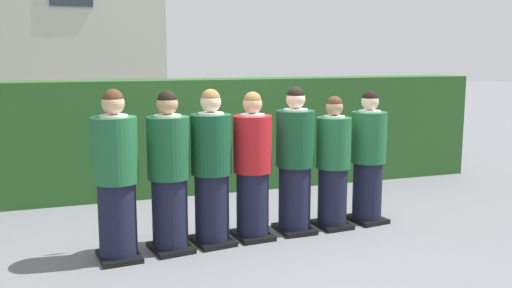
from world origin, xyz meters
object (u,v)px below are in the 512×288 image
(student_in_red_blazer, at_px, (253,169))
(student_front_row_6, at_px, (368,160))
(student_front_row_1, at_px, (169,176))
(student_front_row_5, at_px, (333,166))
(student_front_row_0, at_px, (116,180))
(student_front_row_2, at_px, (212,171))
(student_front_row_4, at_px, (295,164))

(student_in_red_blazer, height_order, student_front_row_6, student_in_red_blazer)
(student_front_row_1, relative_size, student_front_row_5, 1.07)
(student_front_row_0, distance_m, student_front_row_1, 0.54)
(student_front_row_1, relative_size, student_front_row_2, 1.00)
(student_front_row_2, xyz_separation_m, student_in_red_blazer, (0.47, 0.04, -0.02))
(student_in_red_blazer, distance_m, student_front_row_4, 0.53)
(student_in_red_blazer, bearing_deg, student_front_row_1, -173.60)
(student_front_row_1, distance_m, student_front_row_4, 1.47)
(student_front_row_0, height_order, student_front_row_5, student_front_row_0)
(student_front_row_0, bearing_deg, student_front_row_4, 6.72)
(student_front_row_5, relative_size, student_front_row_6, 0.97)
(student_in_red_blazer, distance_m, student_front_row_5, 1.01)
(student_front_row_2, relative_size, student_front_row_4, 1.00)
(student_front_row_4, xyz_separation_m, student_front_row_5, (0.49, 0.01, -0.06))
(student_front_row_2, relative_size, student_in_red_blazer, 1.03)
(student_front_row_2, height_order, student_front_row_5, student_front_row_2)
(student_front_row_2, distance_m, student_front_row_6, 1.99)
(student_front_row_4, relative_size, student_front_row_5, 1.07)
(student_front_row_2, height_order, student_in_red_blazer, student_front_row_2)
(student_in_red_blazer, xyz_separation_m, student_front_row_5, (1.01, 0.07, -0.04))
(student_in_red_blazer, bearing_deg, student_front_row_6, 4.77)
(student_front_row_0, relative_size, student_front_row_1, 1.02)
(student_front_row_1, height_order, student_front_row_5, student_front_row_1)
(student_front_row_1, relative_size, student_in_red_blazer, 1.02)
(student_front_row_1, xyz_separation_m, student_front_row_6, (2.44, 0.23, -0.03))
(student_in_red_blazer, xyz_separation_m, student_front_row_6, (1.51, 0.13, -0.01))
(student_front_row_0, distance_m, student_front_row_6, 2.99)
(student_front_row_2, distance_m, student_front_row_5, 1.49)
(student_front_row_1, xyz_separation_m, student_front_row_5, (1.94, 0.17, -0.06))
(student_front_row_4, distance_m, student_front_row_6, 0.99)
(student_in_red_blazer, bearing_deg, student_front_row_0, -173.00)
(student_in_red_blazer, bearing_deg, student_front_row_5, 3.70)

